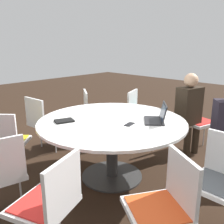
{
  "coord_description": "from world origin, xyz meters",
  "views": [
    {
      "loc": [
        2.02,
        1.93,
        1.62
      ],
      "look_at": [
        0.0,
        0.0,
        0.84
      ],
      "focal_mm": 40.0,
      "sensor_mm": 36.0,
      "label": 1
    }
  ],
  "objects_px": {
    "chair_4": "(43,120)",
    "person_1": "(190,108)",
    "spiral_notebook": "(64,121)",
    "cell_phone": "(129,124)",
    "chair_8": "(165,201)",
    "handbag": "(67,134)",
    "chair_2": "(140,112)",
    "laptop": "(158,117)",
    "chair_3": "(93,111)",
    "chair_7": "(50,199)",
    "chair_9": "(222,175)",
    "chair_1": "(195,117)",
    "chair_5": "(5,139)"
  },
  "relations": [
    {
      "from": "chair_4",
      "to": "person_1",
      "type": "height_order",
      "value": "person_1"
    },
    {
      "from": "spiral_notebook",
      "to": "cell_phone",
      "type": "height_order",
      "value": "spiral_notebook"
    },
    {
      "from": "chair_8",
      "to": "handbag",
      "type": "height_order",
      "value": "chair_8"
    },
    {
      "from": "chair_2",
      "to": "laptop",
      "type": "relative_size",
      "value": 2.08
    },
    {
      "from": "chair_3",
      "to": "chair_7",
      "type": "bearing_deg",
      "value": -14.47
    },
    {
      "from": "chair_9",
      "to": "spiral_notebook",
      "type": "xyz_separation_m",
      "value": [
        0.47,
        -1.64,
        0.24
      ]
    },
    {
      "from": "chair_3",
      "to": "handbag",
      "type": "bearing_deg",
      "value": -84.24
    },
    {
      "from": "chair_1",
      "to": "chair_9",
      "type": "xyz_separation_m",
      "value": [
        1.51,
        0.99,
        0.0
      ]
    },
    {
      "from": "chair_3",
      "to": "spiral_notebook",
      "type": "xyz_separation_m",
      "value": [
        1.1,
        0.73,
        0.24
      ]
    },
    {
      "from": "cell_phone",
      "to": "chair_4",
      "type": "bearing_deg",
      "value": -82.97
    },
    {
      "from": "chair_8",
      "to": "cell_phone",
      "type": "distance_m",
      "value": 1.1
    },
    {
      "from": "chair_9",
      "to": "person_1",
      "type": "height_order",
      "value": "person_1"
    },
    {
      "from": "chair_4",
      "to": "chair_8",
      "type": "height_order",
      "value": "same"
    },
    {
      "from": "chair_8",
      "to": "handbag",
      "type": "bearing_deg",
      "value": 11.35
    },
    {
      "from": "chair_5",
      "to": "handbag",
      "type": "relative_size",
      "value": 2.36
    },
    {
      "from": "handbag",
      "to": "chair_1",
      "type": "bearing_deg",
      "value": 128.36
    },
    {
      "from": "chair_1",
      "to": "handbag",
      "type": "relative_size",
      "value": 2.36
    },
    {
      "from": "chair_4",
      "to": "spiral_notebook",
      "type": "bearing_deg",
      "value": -20.04
    },
    {
      "from": "handbag",
      "to": "chair_9",
      "type": "bearing_deg",
      "value": 84.75
    },
    {
      "from": "chair_5",
      "to": "person_1",
      "type": "bearing_deg",
      "value": 19.43
    },
    {
      "from": "chair_2",
      "to": "chair_7",
      "type": "relative_size",
      "value": 1.0
    },
    {
      "from": "chair_5",
      "to": "handbag",
      "type": "height_order",
      "value": "chair_5"
    },
    {
      "from": "person_1",
      "to": "spiral_notebook",
      "type": "height_order",
      "value": "person_1"
    },
    {
      "from": "chair_7",
      "to": "cell_phone",
      "type": "relative_size",
      "value": 5.62
    },
    {
      "from": "chair_5",
      "to": "spiral_notebook",
      "type": "height_order",
      "value": "chair_5"
    },
    {
      "from": "chair_4",
      "to": "chair_8",
      "type": "xyz_separation_m",
      "value": [
        0.44,
        2.4,
        0.0
      ]
    },
    {
      "from": "chair_4",
      "to": "cell_phone",
      "type": "relative_size",
      "value": 5.62
    },
    {
      "from": "chair_3",
      "to": "person_1",
      "type": "bearing_deg",
      "value": 58.96
    },
    {
      "from": "chair_8",
      "to": "person_1",
      "type": "distance_m",
      "value": 2.09
    },
    {
      "from": "chair_4",
      "to": "cell_phone",
      "type": "height_order",
      "value": "chair_4"
    },
    {
      "from": "cell_phone",
      "to": "spiral_notebook",
      "type": "bearing_deg",
      "value": -54.4
    },
    {
      "from": "chair_4",
      "to": "chair_8",
      "type": "distance_m",
      "value": 2.44
    },
    {
      "from": "spiral_notebook",
      "to": "chair_9",
      "type": "bearing_deg",
      "value": 105.96
    },
    {
      "from": "cell_phone",
      "to": "chair_3",
      "type": "bearing_deg",
      "value": -116.39
    },
    {
      "from": "chair_1",
      "to": "spiral_notebook",
      "type": "relative_size",
      "value": 3.42
    },
    {
      "from": "chair_4",
      "to": "chair_9",
      "type": "distance_m",
      "value": 2.56
    },
    {
      "from": "chair_1",
      "to": "cell_phone",
      "type": "distance_m",
      "value": 1.55
    },
    {
      "from": "chair_7",
      "to": "laptop",
      "type": "relative_size",
      "value": 2.08
    },
    {
      "from": "chair_8",
      "to": "laptop",
      "type": "relative_size",
      "value": 2.08
    },
    {
      "from": "laptop",
      "to": "chair_5",
      "type": "bearing_deg",
      "value": -86.19
    },
    {
      "from": "chair_4",
      "to": "chair_5",
      "type": "xyz_separation_m",
      "value": [
        0.72,
        0.35,
        0.0
      ]
    },
    {
      "from": "chair_2",
      "to": "chair_3",
      "type": "height_order",
      "value": "same"
    },
    {
      "from": "chair_2",
      "to": "spiral_notebook",
      "type": "relative_size",
      "value": 3.42
    },
    {
      "from": "laptop",
      "to": "cell_phone",
      "type": "bearing_deg",
      "value": -65.8
    },
    {
      "from": "chair_4",
      "to": "laptop",
      "type": "height_order",
      "value": "laptop"
    },
    {
      "from": "chair_4",
      "to": "chair_5",
      "type": "distance_m",
      "value": 0.8
    },
    {
      "from": "chair_2",
      "to": "chair_3",
      "type": "xyz_separation_m",
      "value": [
        0.5,
        -0.59,
        0.0
      ]
    },
    {
      "from": "chair_7",
      "to": "handbag",
      "type": "distance_m",
      "value": 2.36
    },
    {
      "from": "chair_1",
      "to": "handbag",
      "type": "distance_m",
      "value": 2.08
    },
    {
      "from": "chair_1",
      "to": "chair_8",
      "type": "height_order",
      "value": "same"
    }
  ]
}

